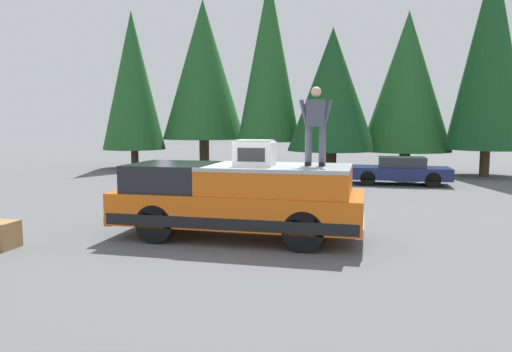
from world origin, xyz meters
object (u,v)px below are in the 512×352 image
Objects in this scene: person_on_truck_bed at (316,124)px; parked_car_navy at (400,171)px; compressor_unit at (255,153)px; wooden_crate at (1,235)px; pickup_truck at (238,199)px.

parked_car_navy is (10.47, -2.43, -1.97)m from person_on_truck_bed.
person_on_truck_bed is at bearing -74.99° from compressor_unit.
person_on_truck_bed is at bearing -70.81° from wooden_crate.
person_on_truck_bed reaches higher than parked_car_navy.
compressor_unit is at bearing 161.10° from parked_car_navy.
pickup_truck is 1.15m from compressor_unit.
person_on_truck_bed is 3.02× the size of wooden_crate.
wooden_crate is (-2.15, 6.19, -2.27)m from person_on_truck_bed.
person_on_truck_bed is 6.94m from wooden_crate.
person_on_truck_bed reaches higher than pickup_truck.
parked_car_navy is 15.29m from wooden_crate.
parked_car_navy is at bearing -18.90° from compressor_unit.
person_on_truck_bed is 0.41× the size of parked_car_navy.
compressor_unit is 11.50m from parked_car_navy.
person_on_truck_bed reaches higher than compressor_unit.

